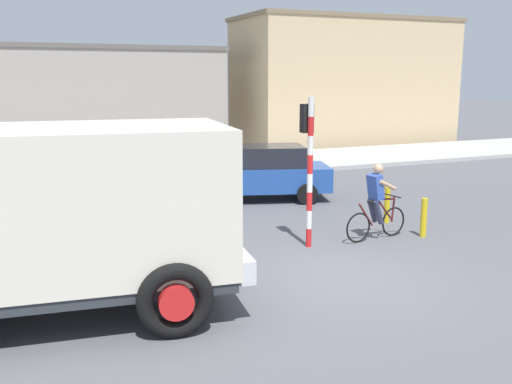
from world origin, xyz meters
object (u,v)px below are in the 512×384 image
Objects in this scene: traffic_light_pole at (309,151)px; bollard_near at (424,218)px; cyclist at (377,202)px; car_red_near at (262,172)px; bollard_far at (387,205)px; truck_foreground at (55,210)px.

bollard_near is (2.78, -0.43, -1.62)m from traffic_light_pole.
bollard_near is at bearing -12.69° from cyclist.
bollard_near is at bearing -71.33° from car_red_near.
traffic_light_pole is at bearing 173.88° from cyclist.
bollard_near is 1.00× the size of bollard_far.
cyclist is (6.88, 1.59, -0.80)m from truck_foreground.
cyclist is 0.54× the size of traffic_light_pole.
truck_foreground is at bearing -161.30° from traffic_light_pole.
cyclist is at bearing -82.78° from car_red_near.
traffic_light_pole is at bearing 171.19° from bollard_near.
cyclist is at bearing 167.31° from bollard_near.
car_red_near reaches higher than bollard_near.
truck_foreground is 7.11m from cyclist.
cyclist is 1.91× the size of bollard_near.
truck_foreground is 6.31× the size of bollard_near.
cyclist reaches higher than car_red_near.
truck_foreground reaches higher than car_red_near.
car_red_near is (1.03, 4.76, -1.25)m from traffic_light_pole.
cyclist is 2.05m from traffic_light_pole.
cyclist is 4.97m from car_red_near.
bollard_far is at bearing 45.47° from cyclist.
traffic_light_pole reaches higher than cyclist.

